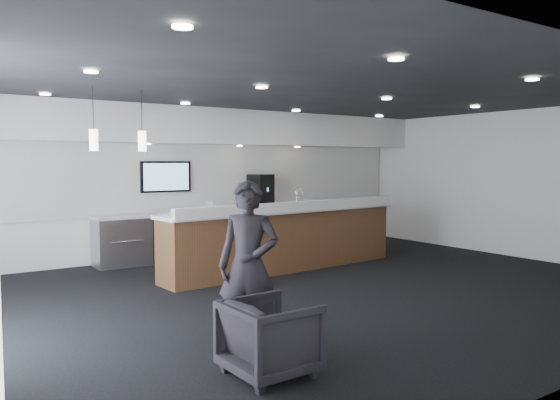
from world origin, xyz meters
TOP-DOWN VIEW (x-y plane):
  - ground at (0.00, 0.00)m, footprint 10.00×10.00m
  - ceiling at (0.00, 0.00)m, footprint 10.00×8.00m
  - back_wall at (0.00, 4.00)m, footprint 10.00×0.02m
  - right_wall at (5.00, 0.00)m, footprint 0.02×8.00m
  - soffit_bulkhead at (0.00, 3.55)m, footprint 10.00×0.90m
  - alcove_panel at (0.00, 3.97)m, footprint 9.80×0.06m
  - back_credenza at (-0.00, 3.64)m, footprint 5.06×0.66m
  - wall_tv at (-1.00, 3.91)m, footprint 1.05×0.08m
  - pendant_left at (-2.40, 0.80)m, footprint 0.12×0.12m
  - pendant_right at (-3.10, 0.80)m, footprint 0.12×0.12m
  - ceiling_can_lights at (0.00, 0.00)m, footprint 7.00×5.00m
  - service_counter at (0.30, 1.58)m, footprint 4.88×1.17m
  - coffee_machine at (1.10, 3.68)m, footprint 0.47×0.57m
  - info_sign_left at (-0.21, 3.56)m, footprint 0.14×0.07m
  - info_sign_right at (0.95, 3.57)m, footprint 0.19×0.04m
  - armchair at (-2.60, -2.34)m, footprint 0.79×0.77m
  - lounge_guest at (-2.40, -1.63)m, footprint 0.75×0.76m
  - cup_0 at (1.57, 3.55)m, footprint 0.10×0.10m
  - cup_1 at (1.43, 3.55)m, footprint 0.14×0.14m
  - cup_2 at (1.29, 3.55)m, footprint 0.13×0.13m
  - cup_3 at (1.15, 3.55)m, footprint 0.13×0.13m
  - cup_4 at (1.01, 3.55)m, footprint 0.14×0.14m
  - cup_5 at (0.87, 3.55)m, footprint 0.11×0.11m

SIDE VIEW (x-z plane):
  - ground at x=0.00m, z-range 0.00..0.00m
  - armchair at x=-2.60m, z-range 0.00..0.70m
  - back_credenza at x=0.00m, z-range 0.00..0.95m
  - service_counter at x=0.30m, z-range -0.17..1.32m
  - lounge_guest at x=-2.40m, z-range 0.00..1.76m
  - cup_0 at x=1.57m, z-range 0.95..1.05m
  - cup_1 at x=1.43m, z-range 0.95..1.05m
  - cup_2 at x=1.29m, z-range 0.95..1.05m
  - cup_3 at x=1.15m, z-range 0.95..1.05m
  - cup_4 at x=1.01m, z-range 0.95..1.05m
  - cup_5 at x=0.87m, z-range 0.95..1.05m
  - info_sign_left at x=-0.21m, z-range 0.95..1.14m
  - info_sign_right at x=0.95m, z-range 0.95..1.20m
  - coffee_machine at x=1.10m, z-range 0.95..1.67m
  - back_wall at x=0.00m, z-range 0.00..3.00m
  - right_wall at x=5.00m, z-range 0.00..3.00m
  - alcove_panel at x=0.00m, z-range 0.90..2.30m
  - wall_tv at x=-1.00m, z-range 1.34..1.96m
  - pendant_left at x=-2.40m, z-range 2.10..2.40m
  - pendant_right at x=-3.10m, z-range 2.10..2.40m
  - soffit_bulkhead at x=0.00m, z-range 2.30..3.00m
  - ceiling_can_lights at x=0.00m, z-range 2.96..2.98m
  - ceiling at x=0.00m, z-range 2.99..3.01m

